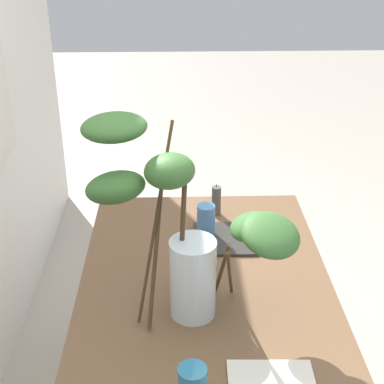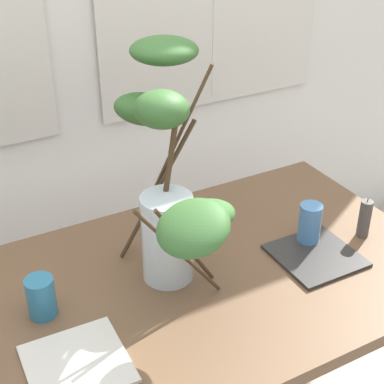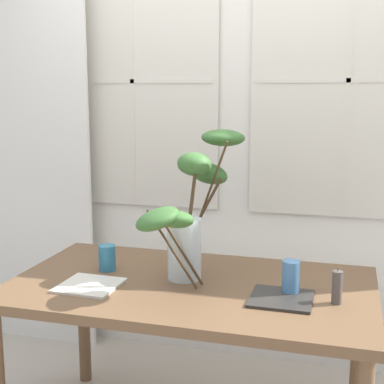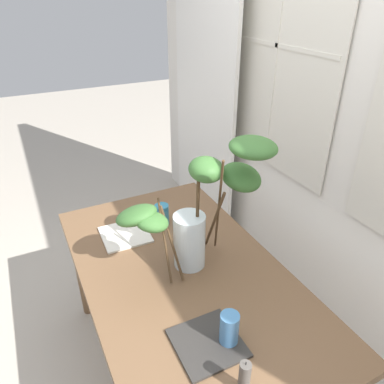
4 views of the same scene
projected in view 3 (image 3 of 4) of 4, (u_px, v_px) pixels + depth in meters
The scene contains 9 objects.
back_wall_with_windows at pixel (237, 128), 3.24m from camera, with size 4.60×0.14×2.76m.
curtain_sheer_side at pixel (22, 154), 3.46m from camera, with size 0.93×0.03×2.43m, color white.
dining_table at pixel (191, 302), 2.44m from camera, with size 1.58×0.91×0.78m.
vase_with_branches at pixel (192, 205), 2.46m from camera, with size 0.41×0.72×0.66m.
drinking_glass_blue_left at pixel (107, 258), 2.59m from camera, with size 0.08×0.08×0.12m, color teal.
drinking_glass_blue_right at pixel (291, 278), 2.28m from camera, with size 0.07×0.07×0.14m, color #4C84BC.
plate_square_left at pixel (90, 285), 2.38m from camera, with size 0.25×0.25×0.01m, color silver.
plate_square_right at pixel (281, 298), 2.23m from camera, with size 0.25×0.25×0.01m, color #2D2B28.
pillar_candle at pixel (337, 287), 2.18m from camera, with size 0.04×0.04×0.15m.
Camera 3 is at (0.63, -2.22, 1.61)m, focal length 51.94 mm.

